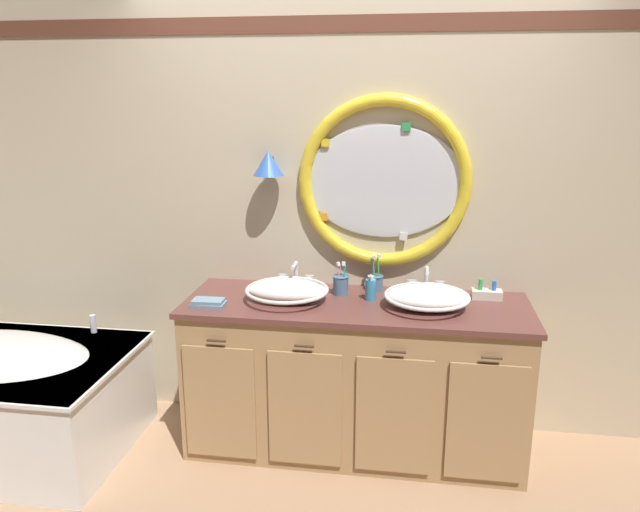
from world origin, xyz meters
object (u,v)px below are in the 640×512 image
Objects in this scene: folded_hand_towel at (208,303)px; toiletry_basket at (487,293)px; toothbrush_holder_left at (341,284)px; sink_basin_left at (287,290)px; soap_dispenser at (371,289)px; sink_basin_right at (427,297)px; toothbrush_holder_right at (375,281)px.

toiletry_basket is (1.48, 0.35, 0.01)m from folded_hand_towel.
toothbrush_holder_left is 0.74m from folded_hand_towel.
soap_dispenser reaches higher than sink_basin_left.
sink_basin_left is 0.46m from soap_dispenser.
toothbrush_holder_right is at bearing 138.79° from sink_basin_right.
toothbrush_holder_right is at bearing 26.98° from toothbrush_holder_left.
toothbrush_holder_left is at bearing -153.02° from toothbrush_holder_right.
folded_hand_towel is (-1.15, -0.14, -0.05)m from sink_basin_right.
toothbrush_holder_left is 1.18× the size of toiletry_basket.
toothbrush_holder_right is (0.19, 0.10, -0.01)m from toothbrush_holder_left.
toothbrush_holder_left is 0.19m from soap_dispenser.
sink_basin_left is at bearing -169.74° from soap_dispenser.
toothbrush_holder_left is 1.31× the size of soap_dispenser.
sink_basin_left is 2.56× the size of folded_hand_towel.
soap_dispenser is 0.82× the size of folded_hand_towel.
toothbrush_holder_left is 0.21m from toothbrush_holder_right.
toothbrush_holder_left is at bearing -176.75° from toiletry_basket.
folded_hand_towel is (-0.85, -0.23, -0.05)m from soap_dispenser.
folded_hand_towel is at bearing -172.86° from sink_basin_right.
sink_basin_left reaches higher than folded_hand_towel.
toiletry_basket is (0.63, 0.12, -0.03)m from soap_dispenser.
soap_dispenser is at bearing -23.14° from toothbrush_holder_left.
toothbrush_holder_left is at bearing 29.35° from sink_basin_left.
toothbrush_holder_left is 0.81m from toiletry_basket.
toothbrush_holder_left is at bearing 156.86° from soap_dispenser.
toiletry_basket is (0.62, -0.05, -0.02)m from toothbrush_holder_right.
soap_dispenser is (-0.02, -0.17, 0.01)m from toothbrush_holder_right.
toothbrush_holder_right is 1.47× the size of soap_dispenser.
sink_basin_right is at bearing -148.66° from toiletry_basket.
sink_basin_left is 0.75m from sink_basin_right.
toothbrush_holder_left reaches higher than toiletry_basket.
sink_basin_right is at bearing 0.00° from sink_basin_left.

